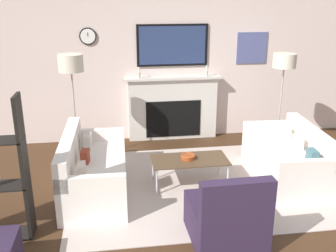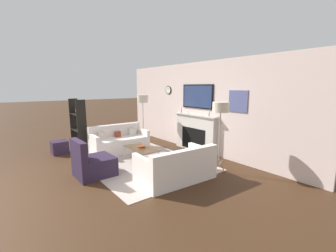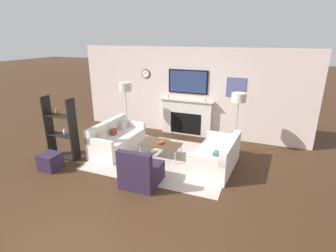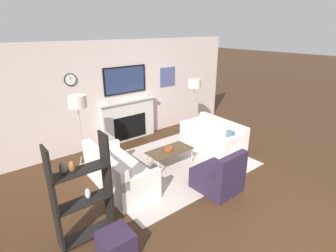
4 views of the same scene
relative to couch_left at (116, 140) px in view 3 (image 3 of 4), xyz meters
The scene contains 12 objects.
ground_plane 3.30m from the couch_left, 65.02° to the right, with size 60.00×60.00×0.00m, color #3D2615.
fireplace_wall 2.60m from the couch_left, 55.06° to the left, with size 7.29×0.28×2.70m.
area_rug 1.42m from the couch_left, ahead, with size 3.39×2.64×0.01m.
couch_left is the anchor object (origin of this frame).
couch_right 2.77m from the couch_left, ahead, with size 0.95×1.66×0.74m.
armchair 1.97m from the couch_left, 42.73° to the right, with size 0.75×0.81×0.86m.
coffee_table 1.32m from the couch_left, ahead, with size 1.04×0.53×0.39m.
decorative_bowl 1.31m from the couch_left, ahead, with size 0.20×0.20×0.06m.
floor_lamp_left 1.65m from the couch_left, 104.15° to the left, with size 0.37×0.37×1.71m.
floor_lamp_right 3.43m from the couch_left, 18.94° to the left, with size 0.37×0.37×1.65m.
shelf_unit 1.45m from the couch_left, 139.15° to the right, with size 0.82×0.28×1.60m.
ottoman 1.75m from the couch_left, 119.55° to the right, with size 0.43×0.43×0.39m.
Camera 3 is at (2.41, -2.67, 2.99)m, focal length 28.00 mm.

